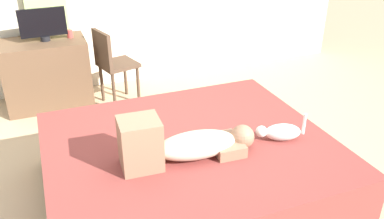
% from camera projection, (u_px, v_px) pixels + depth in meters
% --- Properties ---
extents(ground_plane, '(16.00, 16.00, 0.00)m').
position_uv_depth(ground_plane, '(186.00, 201.00, 3.06)').
color(ground_plane, tan).
extents(bed, '(2.09, 1.80, 0.50)m').
position_uv_depth(bed, '(189.00, 171.00, 2.99)').
color(bed, brown).
rests_on(bed, ground).
extents(person_lying, '(0.94, 0.30, 0.34)m').
position_uv_depth(person_lying, '(182.00, 144.00, 2.64)').
color(person_lying, '#CCB299').
rests_on(person_lying, bed).
extents(cat, '(0.34, 0.19, 0.21)m').
position_uv_depth(cat, '(280.00, 132.00, 2.87)').
color(cat, silver).
rests_on(cat, bed).
extents(desk, '(0.90, 0.56, 0.74)m').
position_uv_depth(desk, '(47.00, 73.00, 4.42)').
color(desk, brown).
rests_on(desk, ground).
extents(tv_monitor, '(0.48, 0.10, 0.35)m').
position_uv_depth(tv_monitor, '(43.00, 24.00, 4.18)').
color(tv_monitor, black).
rests_on(tv_monitor, desk).
extents(cup, '(0.06, 0.06, 0.08)m').
position_uv_depth(cup, '(70.00, 34.00, 4.36)').
color(cup, '#B23D38').
rests_on(cup, desk).
extents(chair_by_desk, '(0.47, 0.47, 0.86)m').
position_uv_depth(chair_by_desk, '(112.00, 62.00, 4.36)').
color(chair_by_desk, '#4C3828').
rests_on(chair_by_desk, ground).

